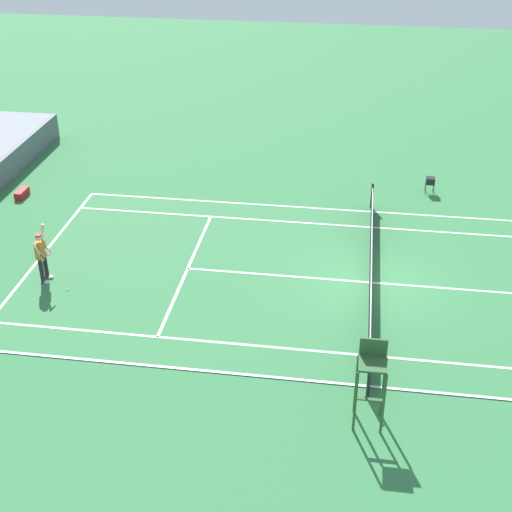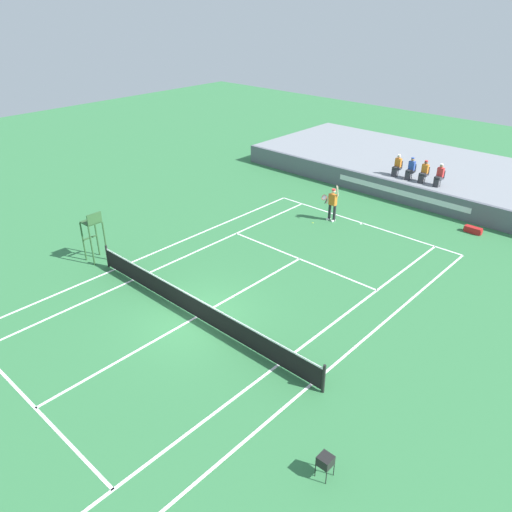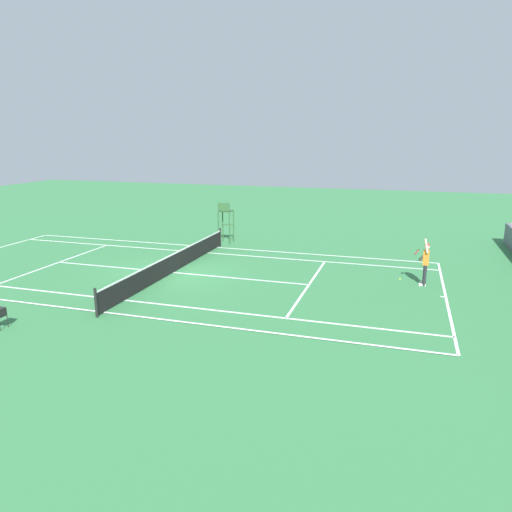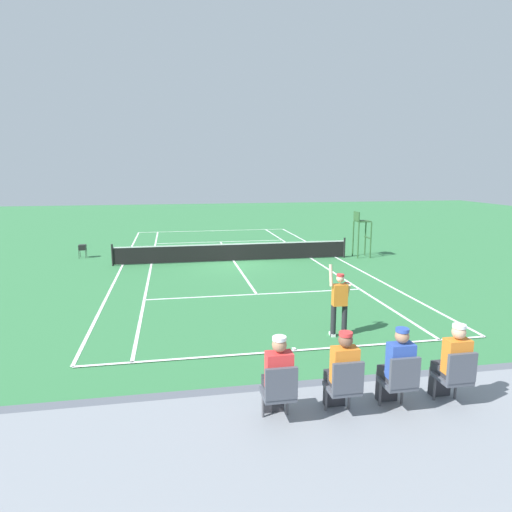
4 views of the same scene
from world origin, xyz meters
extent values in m
plane|color=#337542|center=(0.00, 0.00, 0.00)|extent=(80.00, 80.00, 0.00)
cube|color=#337542|center=(0.00, 0.00, 0.01)|extent=(10.98, 23.78, 0.02)
cube|color=white|center=(0.00, 11.89, 0.02)|extent=(10.98, 0.10, 0.01)
cube|color=white|center=(-5.49, 0.00, 0.02)|extent=(0.10, 23.78, 0.01)
cube|color=white|center=(5.49, 0.00, 0.02)|extent=(0.10, 23.78, 0.01)
cube|color=white|center=(-4.11, 0.00, 0.02)|extent=(0.10, 23.78, 0.01)
cube|color=white|center=(4.11, 0.00, 0.02)|extent=(0.10, 23.78, 0.01)
cube|color=white|center=(0.00, 6.40, 0.02)|extent=(8.22, 0.10, 0.01)
cube|color=white|center=(0.00, -6.40, 0.02)|extent=(8.22, 0.10, 0.01)
cube|color=white|center=(0.00, 0.00, 0.02)|extent=(0.10, 12.80, 0.01)
cube|color=white|center=(0.00, 11.79, 0.02)|extent=(0.10, 0.20, 0.01)
cylinder|color=black|center=(-5.94, 0.00, 0.54)|extent=(0.10, 0.10, 1.07)
cylinder|color=black|center=(5.94, 0.00, 0.54)|extent=(0.10, 0.10, 1.07)
cube|color=black|center=(0.00, 0.00, 0.48)|extent=(11.78, 0.02, 0.84)
cube|color=white|center=(0.00, 0.00, 0.90)|extent=(11.78, 0.03, 0.06)
cube|color=#565B66|center=(0.00, 16.00, 0.60)|extent=(23.88, 0.24, 1.20)
cube|color=silver|center=(0.00, 15.88, 0.66)|extent=(8.36, 0.01, 0.32)
cube|color=gray|center=(0.00, 20.80, 0.60)|extent=(23.88, 9.35, 1.20)
cube|color=#474C56|center=(-0.96, 17.03, 1.61)|extent=(0.44, 0.44, 0.06)
cube|color=#474C56|center=(-0.96, 17.23, 1.86)|extent=(0.44, 0.06, 0.44)
cylinder|color=#4C4C51|center=(-0.79, 16.88, 1.39)|extent=(0.04, 0.04, 0.38)
cylinder|color=#4C4C51|center=(-1.14, 16.88, 1.39)|extent=(0.04, 0.04, 0.38)
cube|color=#2D2D33|center=(-0.96, 16.93, 1.69)|extent=(0.34, 0.44, 0.16)
cube|color=#2D2D33|center=(-0.96, 16.73, 1.42)|extent=(0.30, 0.14, 0.44)
cube|color=orange|center=(-0.96, 17.09, 1.98)|extent=(0.36, 0.22, 0.52)
sphere|color=tan|center=(-0.96, 17.09, 2.35)|extent=(0.20, 0.20, 0.20)
cylinder|color=white|center=(-0.96, 17.09, 2.44)|extent=(0.19, 0.19, 0.05)
cube|color=#474C56|center=(-0.08, 17.03, 1.61)|extent=(0.44, 0.44, 0.06)
cube|color=#474C56|center=(-0.08, 17.23, 1.86)|extent=(0.44, 0.06, 0.44)
cylinder|color=#4C4C51|center=(0.09, 16.88, 1.39)|extent=(0.04, 0.04, 0.38)
cylinder|color=#4C4C51|center=(-0.26, 16.88, 1.39)|extent=(0.04, 0.04, 0.38)
cube|color=#2D2D33|center=(-0.08, 16.93, 1.69)|extent=(0.34, 0.44, 0.16)
cube|color=#2D2D33|center=(-0.08, 16.73, 1.42)|extent=(0.30, 0.14, 0.44)
cube|color=#2D4CA8|center=(-0.08, 17.09, 1.98)|extent=(0.36, 0.22, 0.52)
sphere|color=#A37556|center=(-0.08, 17.09, 2.35)|extent=(0.20, 0.20, 0.20)
cylinder|color=#2D4CA8|center=(-0.08, 17.09, 2.44)|extent=(0.19, 0.19, 0.05)
cube|color=#474C56|center=(0.75, 17.03, 1.61)|extent=(0.44, 0.44, 0.06)
cube|color=#474C56|center=(0.75, 17.23, 1.86)|extent=(0.44, 0.06, 0.44)
cylinder|color=#4C4C51|center=(0.93, 16.88, 1.39)|extent=(0.04, 0.04, 0.38)
cylinder|color=#4C4C51|center=(0.58, 16.88, 1.39)|extent=(0.04, 0.04, 0.38)
cube|color=#2D2D33|center=(0.75, 16.93, 1.69)|extent=(0.34, 0.44, 0.16)
cube|color=#2D2D33|center=(0.75, 16.73, 1.42)|extent=(0.30, 0.14, 0.44)
cube|color=orange|center=(0.75, 17.09, 1.98)|extent=(0.36, 0.22, 0.52)
sphere|color=brown|center=(0.75, 17.09, 2.35)|extent=(0.20, 0.20, 0.20)
cylinder|color=red|center=(0.75, 17.09, 2.44)|extent=(0.19, 0.19, 0.05)
cube|color=#474C56|center=(1.68, 17.03, 1.61)|extent=(0.44, 0.44, 0.06)
cube|color=#474C56|center=(1.68, 17.23, 1.86)|extent=(0.44, 0.06, 0.44)
cylinder|color=#4C4C51|center=(1.86, 16.88, 1.39)|extent=(0.04, 0.04, 0.38)
cylinder|color=#4C4C51|center=(1.51, 16.88, 1.39)|extent=(0.04, 0.04, 0.38)
cube|color=#2D2D33|center=(1.68, 16.93, 1.69)|extent=(0.34, 0.44, 0.16)
cube|color=#2D2D33|center=(1.68, 16.73, 1.42)|extent=(0.30, 0.14, 0.44)
cube|color=red|center=(1.68, 17.09, 1.98)|extent=(0.36, 0.22, 0.52)
sphere|color=#A37556|center=(1.68, 17.09, 2.35)|extent=(0.20, 0.20, 0.20)
cylinder|color=white|center=(1.68, 17.09, 2.44)|extent=(0.19, 0.19, 0.05)
cylinder|color=#232328|center=(-1.31, 11.09, 0.46)|extent=(0.15, 0.15, 0.92)
cylinder|color=#232328|center=(-1.63, 11.10, 0.46)|extent=(0.15, 0.15, 0.92)
cube|color=white|center=(-1.31, 11.03, 0.05)|extent=(0.13, 0.28, 0.10)
cube|color=white|center=(-1.63, 11.04, 0.05)|extent=(0.13, 0.28, 0.10)
cube|color=orange|center=(-1.47, 11.10, 1.22)|extent=(0.41, 0.26, 0.60)
sphere|color=beige|center=(-1.47, 11.10, 1.69)|extent=(0.22, 0.22, 0.22)
cylinder|color=red|center=(-1.47, 11.10, 1.78)|extent=(0.21, 0.21, 0.06)
cylinder|color=beige|center=(-1.21, 11.06, 1.78)|extent=(0.10, 0.22, 0.61)
cylinder|color=beige|center=(-1.73, 11.01, 1.24)|extent=(0.10, 0.33, 0.56)
cylinder|color=black|center=(-1.78, 10.89, 1.11)|extent=(0.04, 0.19, 0.25)
torus|color=red|center=(-1.78, 10.71, 1.37)|extent=(0.31, 0.21, 0.26)
cylinder|color=silver|center=(-1.78, 10.71, 1.37)|extent=(0.28, 0.17, 0.22)
sphere|color=#D1E533|center=(-1.98, 10.11, 0.03)|extent=(0.07, 0.07, 0.07)
cylinder|color=#2D562D|center=(-7.26, -0.35, 0.95)|extent=(0.07, 0.07, 1.90)
cylinder|color=#2D562D|center=(-7.26, 0.35, 0.95)|extent=(0.07, 0.07, 1.90)
cylinder|color=#2D562D|center=(-6.56, -0.35, 0.95)|extent=(0.07, 0.07, 1.90)
cylinder|color=#2D562D|center=(-6.56, 0.35, 0.95)|extent=(0.07, 0.07, 1.90)
cube|color=#2D562D|center=(-6.91, 0.00, 1.93)|extent=(0.70, 0.70, 0.06)
cube|color=#2D562D|center=(-6.56, 0.00, 2.20)|extent=(0.06, 0.70, 0.48)
cube|color=#2D562D|center=(-7.23, 0.00, 1.04)|extent=(0.10, 0.70, 0.04)
cube|color=red|center=(4.83, 14.74, 0.16)|extent=(0.84, 0.33, 0.32)
cylinder|color=red|center=(4.41, 14.75, 0.16)|extent=(0.06, 0.32, 0.32)
cylinder|color=red|center=(5.25, 14.73, 0.16)|extent=(0.06, 0.32, 0.32)
cube|color=black|center=(7.76, -2.47, 0.56)|extent=(0.36, 0.36, 0.28)
cylinder|color=black|center=(7.59, -2.64, 0.21)|extent=(0.02, 0.02, 0.42)
cylinder|color=black|center=(7.93, -2.64, 0.21)|extent=(0.02, 0.02, 0.42)
cylinder|color=black|center=(7.59, -2.30, 0.21)|extent=(0.02, 0.02, 0.42)
cylinder|color=black|center=(7.93, -2.30, 0.21)|extent=(0.02, 0.02, 0.42)
ellipsoid|color=#D1E533|center=(7.76, -2.47, 0.64)|extent=(0.30, 0.30, 0.12)
camera|label=1|loc=(-21.40, 0.82, 13.27)|focal=50.76mm
camera|label=2|loc=(12.37, -10.10, 11.09)|focal=35.11mm
camera|label=3|loc=(19.50, 10.10, 6.18)|focal=33.82mm
camera|label=4|loc=(3.03, 22.68, 4.64)|focal=32.05mm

